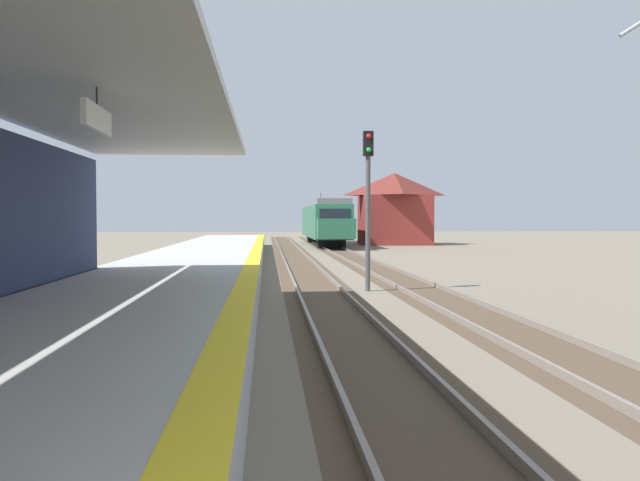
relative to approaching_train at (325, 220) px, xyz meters
name	(u,v)px	position (x,y,z in m)	size (l,w,h in m)	color
station_platform	(160,294)	(-7.80, -39.61, -1.73)	(5.00, 80.00, 0.91)	#A8A8A3
track_pair_nearest_platform	(319,290)	(-3.40, -35.61, -2.13)	(2.34, 120.00, 0.16)	#4C3D2D
track_pair_middle	(422,289)	(0.00, -35.61, -2.13)	(2.34, 120.00, 0.16)	#4C3D2D
approaching_train	(325,220)	(0.00, 0.00, 0.00)	(2.93, 19.60, 4.76)	#286647
rail_signal_post	(368,193)	(-1.79, -35.52, 1.02)	(0.32, 0.34, 5.20)	#4C4C4C
distant_trackside_house	(395,207)	(6.33, 0.48, 1.16)	(6.60, 5.28, 6.40)	maroon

